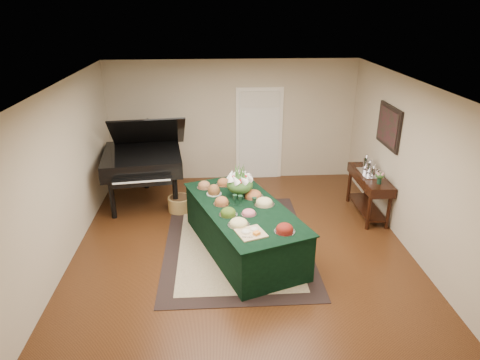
{
  "coord_description": "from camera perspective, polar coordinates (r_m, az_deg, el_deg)",
  "views": [
    {
      "loc": [
        -0.41,
        -6.31,
        3.82
      ],
      "look_at": [
        0.0,
        0.3,
        1.05
      ],
      "focal_mm": 32.0,
      "sensor_mm": 36.0,
      "label": 1
    }
  ],
  "objects": [
    {
      "name": "wall_painting",
      "position": [
        8.17,
        19.23,
        6.75
      ],
      "size": [
        0.05,
        0.95,
        0.75
      ],
      "color": "black",
      "rests_on": "ground"
    },
    {
      "name": "green_goblets",
      "position": [
        6.83,
        0.41,
        -2.8
      ],
      "size": [
        0.38,
        0.2,
        0.18
      ],
      "color": "#132F1E",
      "rests_on": "buffet_table"
    },
    {
      "name": "grand_piano",
      "position": [
        8.72,
        -12.82,
        2.75
      ],
      "size": [
        1.76,
        1.97,
        1.83
      ],
      "color": "black",
      "rests_on": "ground"
    },
    {
      "name": "food_platters",
      "position": [
        7.01,
        -0.12,
        -2.49
      ],
      "size": [
        1.45,
        2.24,
        0.13
      ],
      "color": "silver",
      "rests_on": "buffet_table"
    },
    {
      "name": "cutting_board",
      "position": [
        6.08,
        1.41,
        -6.84
      ],
      "size": [
        0.48,
        0.48,
        0.1
      ],
      "color": "tan",
      "rests_on": "buffet_table"
    },
    {
      "name": "tea_service",
      "position": [
        8.42,
        16.89,
        1.68
      ],
      "size": [
        0.34,
        0.58,
        0.3
      ],
      "color": "silver",
      "rests_on": "mahogany_sideboard"
    },
    {
      "name": "mahogany_sideboard",
      "position": [
        8.44,
        16.88,
        -0.48
      ],
      "size": [
        0.45,
        1.39,
        0.82
      ],
      "color": "black",
      "rests_on": "ground"
    },
    {
      "name": "buffet_table",
      "position": [
        7.04,
        0.42,
        -6.4
      ],
      "size": [
        2.02,
        2.83,
        0.79
      ],
      "color": "black",
      "rests_on": "ground"
    },
    {
      "name": "pink_bouquet",
      "position": [
        7.95,
        18.16,
        0.52
      ],
      "size": [
        0.18,
        0.18,
        0.22
      ],
      "color": "#132F1E",
      "rests_on": "mahogany_sideboard"
    },
    {
      "name": "wicker_basket",
      "position": [
        8.5,
        -8.03,
        -3.18
      ],
      "size": [
        0.46,
        0.46,
        0.29
      ],
      "primitive_type": "cylinder",
      "color": "#A07D40",
      "rests_on": "ground"
    },
    {
      "name": "ground",
      "position": [
        7.39,
        0.15,
        -8.44
      ],
      "size": [
        6.0,
        6.0,
        0.0
      ],
      "primitive_type": "plane",
      "color": "black",
      "rests_on": "ground"
    },
    {
      "name": "kitchen_doorway",
      "position": [
        9.74,
        2.56,
        6.0
      ],
      "size": [
        1.05,
        0.07,
        2.1
      ],
      "color": "white",
      "rests_on": "ground"
    },
    {
      "name": "floral_centerpiece",
      "position": [
        7.1,
        -0.02,
        -0.2
      ],
      "size": [
        0.46,
        0.46,
        0.46
      ],
      "color": "#132F1E",
      "rests_on": "buffet_table"
    },
    {
      "name": "area_rug",
      "position": [
        7.41,
        -0.45,
        -8.29
      ],
      "size": [
        2.41,
        3.38,
        0.01
      ],
      "color": "black",
      "rests_on": "ground"
    }
  ]
}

